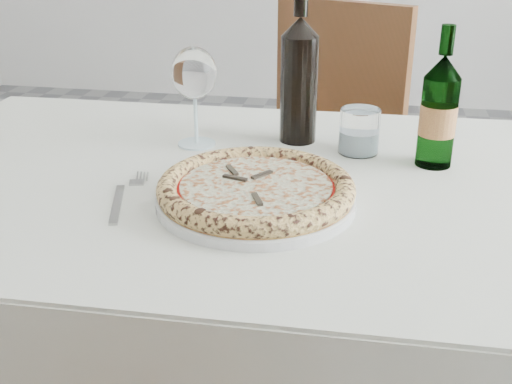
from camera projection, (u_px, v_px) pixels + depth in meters
dining_table at (267, 230)px, 1.10m from camera, size 1.37×0.82×0.76m
chair_far at (321, 145)px, 1.87m from camera, size 0.55×0.55×0.93m
plate at (256, 199)px, 0.97m from camera, size 0.30×0.30×0.02m
pizza at (256, 188)px, 0.96m from camera, size 0.30×0.30×0.03m
fork at (124, 197)px, 0.99m from camera, size 0.05×0.19×0.00m
wine_glass at (194, 76)px, 1.16m from camera, size 0.08×0.08×0.19m
tumbler at (359, 134)px, 1.17m from camera, size 0.07×0.07×0.08m
beer_bottle at (439, 112)px, 1.08m from camera, size 0.06×0.06×0.24m
wine_bottle at (299, 79)px, 1.19m from camera, size 0.07×0.07×0.28m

